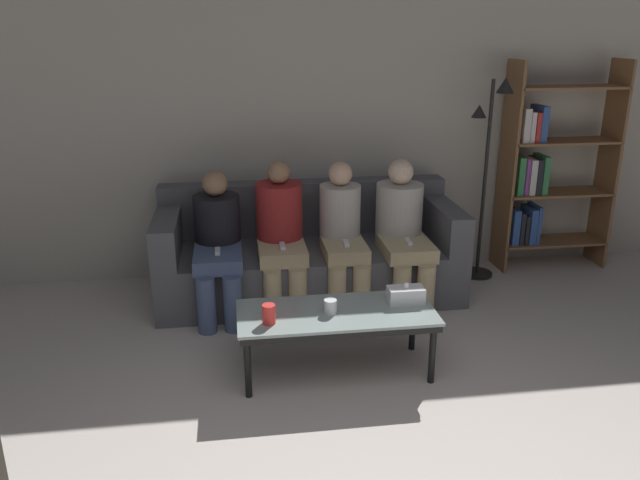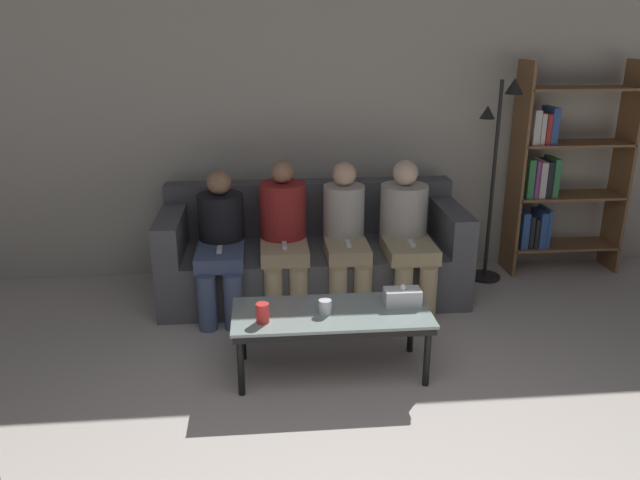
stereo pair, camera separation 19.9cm
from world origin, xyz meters
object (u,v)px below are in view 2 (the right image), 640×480
(standing_lamp, at_px, (497,160))
(seated_person_mid_right, at_px, (345,232))
(cup_near_left, at_px, (325,307))
(seated_person_right_end, at_px, (406,229))
(cup_near_right, at_px, (263,313))
(seated_person_mid_left, at_px, (283,231))
(couch, at_px, (312,255))
(coffee_table, at_px, (331,318))
(bookshelf, at_px, (554,176))
(seated_person_left_end, at_px, (221,238))
(tissue_box, at_px, (402,297))

(standing_lamp, bearing_deg, seated_person_mid_right, -163.76)
(cup_near_left, distance_m, seated_person_right_end, 1.28)
(cup_near_right, relative_size, seated_person_mid_left, 0.11)
(seated_person_mid_left, height_order, seated_person_right_end, seated_person_mid_left)
(couch, distance_m, seated_person_mid_right, 0.41)
(cup_near_left, distance_m, standing_lamp, 2.14)
(cup_near_right, relative_size, standing_lamp, 0.07)
(couch, distance_m, seated_person_mid_left, 0.41)
(coffee_table, xyz_separation_m, seated_person_mid_left, (-0.24, 1.04, 0.22))
(bookshelf, distance_m, seated_person_mid_right, 1.91)
(couch, distance_m, cup_near_right, 1.41)
(couch, xyz_separation_m, seated_person_left_end, (-0.69, -0.24, 0.24))
(cup_near_right, xyz_separation_m, seated_person_mid_right, (0.62, 1.13, 0.10))
(cup_near_right, xyz_separation_m, seated_person_right_end, (1.09, 1.13, 0.11))
(coffee_table, bearing_deg, standing_lamp, 43.32)
(seated_person_left_end, relative_size, seated_person_right_end, 0.96)
(couch, xyz_separation_m, bookshelf, (2.05, 0.29, 0.53))
(coffee_table, relative_size, seated_person_mid_right, 1.11)
(couch, relative_size, seated_person_mid_left, 2.11)
(seated_person_left_end, relative_size, seated_person_mid_right, 0.96)
(seated_person_right_end, bearing_deg, couch, 162.48)
(tissue_box, relative_size, seated_person_left_end, 0.21)
(tissue_box, bearing_deg, cup_near_right, -169.02)
(couch, height_order, bookshelf, bookshelf)
(tissue_box, distance_m, seated_person_mid_right, 0.99)
(standing_lamp, height_order, seated_person_right_end, standing_lamp)
(couch, height_order, coffee_table, couch)
(bookshelf, bearing_deg, seated_person_right_end, -159.55)
(coffee_table, relative_size, seated_person_right_end, 1.10)
(coffee_table, distance_m, tissue_box, 0.45)
(bookshelf, bearing_deg, seated_person_mid_left, -167.85)
(coffee_table, relative_size, seated_person_left_end, 1.15)
(cup_near_left, distance_m, tissue_box, 0.49)
(tissue_box, bearing_deg, standing_lamp, 52.18)
(coffee_table, bearing_deg, seated_person_mid_right, 78.04)
(seated_person_mid_left, bearing_deg, couch, 41.36)
(seated_person_right_end, bearing_deg, tissue_box, -103.78)
(seated_person_right_end, bearing_deg, coffee_table, -123.48)
(standing_lamp, xyz_separation_m, seated_person_mid_right, (-1.26, -0.37, -0.44))
(seated_person_left_end, bearing_deg, cup_near_left, -57.23)
(coffee_table, relative_size, cup_near_left, 13.70)
(cup_near_left, bearing_deg, bookshelf, 36.86)
(couch, distance_m, coffee_table, 1.24)
(seated_person_mid_left, bearing_deg, seated_person_right_end, -0.95)
(coffee_table, bearing_deg, tissue_box, 7.67)
(couch, bearing_deg, coffee_table, -89.36)
(bookshelf, height_order, seated_person_left_end, bookshelf)
(seated_person_left_end, height_order, seated_person_mid_left, seated_person_mid_left)
(coffee_table, bearing_deg, seated_person_right_end, 56.52)
(standing_lamp, relative_size, seated_person_left_end, 1.59)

